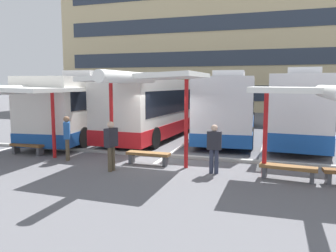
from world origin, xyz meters
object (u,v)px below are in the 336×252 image
Objects in this scene: waiting_passenger_1 at (111,142)px; bench_2 at (288,169)px; coach_bus_2 at (231,105)px; bench_1 at (148,155)px; waiting_shelter_1 at (144,79)px; coach_bus_3 at (304,107)px; coach_bus_0 at (98,105)px; waiting_shelter_0 at (17,90)px; coach_bus_1 at (165,106)px; waiting_shelter_2 at (325,93)px; bench_0 at (28,147)px; waiting_passenger_2 at (214,146)px; waiting_passenger_0 at (67,135)px.

bench_2 is at bearing 6.78° from waiting_passenger_1.
coach_bus_2 is 8.70m from bench_1.
waiting_shelter_1 is at bearing 47.97° from waiting_passenger_1.
coach_bus_3 is 9.68m from bench_1.
coach_bus_0 reaches higher than waiting_shelter_1.
coach_bus_3 is at bearing 35.56° from waiting_shelter_0.
coach_bus_1 is 7.51× the size of bench_1.
coach_bus_1 is at bearing 132.94° from waiting_shelter_2.
coach_bus_1 is 7.88× the size of bench_0.
coach_bus_3 is 8.42m from bench_2.
waiting_passenger_2 is (2.52, -0.19, -2.16)m from waiting_shelter_1.
waiting_shelter_2 reaches higher than bench_2.
coach_bus_0 reaches higher than coach_bus_1.
coach_bus_2 is 7.28× the size of bench_1.
bench_1 is (5.54, -6.25, -1.37)m from coach_bus_0.
waiting_shelter_0 is 3.06× the size of waiting_passenger_1.
waiting_passenger_0 is (-9.01, -7.94, -0.73)m from coach_bus_3.
coach_bus_3 reaches higher than waiting_passenger_2.
coach_bus_0 is 3.89m from coach_bus_1.
waiting_passenger_0 is at bearing -100.58° from coach_bus_1.
coach_bus_2 is 3.97m from coach_bus_3.
waiting_passenger_0 is at bearing 177.68° from waiting_passenger_2.
waiting_shelter_1 is 3.04× the size of waiting_passenger_1.
waiting_shelter_2 is 2.79× the size of waiting_passenger_2.
waiting_shelter_0 is at bearing -90.00° from bench_0.
bench_0 is 5.44m from bench_1.
waiting_passenger_2 is at bearing -2.32° from waiting_passenger_0.
coach_bus_3 is at bearing 53.43° from waiting_passenger_1.
coach_bus_3 reaches higher than bench_2.
waiting_shelter_2 is at bearing -4.02° from waiting_shelter_1.
coach_bus_0 is 8.72m from waiting_shelter_1.
coach_bus_2 is 1.08× the size of coach_bus_3.
coach_bus_3 is 6.74× the size of bench_1.
waiting_passenger_0 is (2.21, 0.07, -1.68)m from waiting_shelter_0.
bench_2 is at bearing -3.13° from waiting_shelter_1.
coach_bus_3 is 2.43× the size of waiting_shelter_2.
bench_0 is 0.34× the size of waiting_shelter_2.
coach_bus_2 is at bearing 74.26° from waiting_passenger_1.
coach_bus_2 is at bearing 112.83° from waiting_shelter_2.
waiting_shelter_2 reaches higher than waiting_shelter_0.
bench_1 is 3.31m from waiting_passenger_0.
coach_bus_2 is at bearing 48.55° from bench_0.
coach_bus_3 is (11.31, 1.40, 0.01)m from coach_bus_0.
coach_bus_3 is 11.13m from waiting_passenger_1.
coach_bus_3 is at bearing 2.31° from coach_bus_1.
waiting_shelter_2 is (-0.06, -8.39, 0.96)m from coach_bus_3.
coach_bus_0 is 10.55m from waiting_passenger_2.
waiting_passenger_2 is at bearing 176.26° from waiting_shelter_2.
waiting_passenger_2 is (7.95, -0.16, -1.75)m from waiting_shelter_0.
waiting_passenger_2 is (4.32, -7.87, -0.70)m from coach_bus_1.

